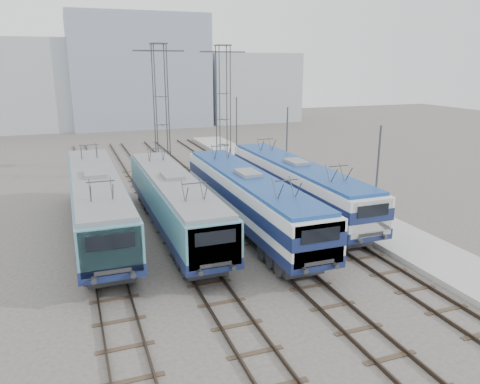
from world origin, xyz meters
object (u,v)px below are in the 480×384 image
at_px(locomotive_center_right, 249,197).
at_px(mast_mid, 287,150).
at_px(locomotive_far_right, 297,183).
at_px(catenary_tower_east, 223,103).
at_px(safety_cone, 377,234).
at_px(catenary_tower_west, 161,106).
at_px(mast_front, 376,185).
at_px(locomotive_far_left, 97,200).
at_px(locomotive_center_left, 174,200).
at_px(mast_rear, 237,131).

distance_m(locomotive_center_right, mast_mid, 10.13).
height_order(locomotive_far_right, catenary_tower_east, catenary_tower_east).
bearing_deg(safety_cone, catenary_tower_west, 113.02).
height_order(locomotive_center_right, mast_mid, mast_mid).
xyz_separation_m(mast_front, mast_mid, (0.00, 12.00, 0.00)).
distance_m(locomotive_far_left, catenary_tower_east, 20.69).
xyz_separation_m(locomotive_far_right, mast_front, (1.85, -6.42, 1.22)).
relative_size(locomotive_center_right, locomotive_far_right, 1.01).
distance_m(mast_front, mast_mid, 12.00).
xyz_separation_m(locomotive_center_left, locomotive_far_right, (9.00, 0.95, 0.08)).
distance_m(locomotive_far_left, safety_cone, 17.02).
height_order(locomotive_center_left, catenary_tower_east, catenary_tower_east).
distance_m(mast_front, safety_cone, 2.94).
height_order(catenary_tower_east, mast_mid, catenary_tower_east).
distance_m(locomotive_center_left, mast_mid, 12.73).
xyz_separation_m(locomotive_far_left, catenary_tower_west, (6.75, 13.29, 4.31)).
distance_m(locomotive_far_left, catenary_tower_west, 15.52).
bearing_deg(catenary_tower_west, mast_front, -66.73).
bearing_deg(catenary_tower_east, locomotive_center_left, -117.89).
bearing_deg(locomotive_far_right, locomotive_center_left, -173.99).
height_order(mast_mid, mast_rear, same).
relative_size(locomotive_far_left, catenary_tower_west, 1.56).
relative_size(locomotive_far_left, safety_cone, 33.15).
bearing_deg(locomotive_far_right, mast_mid, 71.66).
height_order(locomotive_center_right, mast_rear, mast_rear).
bearing_deg(locomotive_center_right, safety_cone, -35.42).
xyz_separation_m(catenary_tower_east, mast_front, (2.10, -22.00, -3.14)).
relative_size(locomotive_far_left, mast_rear, 2.68).
relative_size(catenary_tower_west, safety_cone, 21.19).
xyz_separation_m(locomotive_far_left, mast_rear, (15.35, 17.29, 1.17)).
bearing_deg(catenary_tower_west, catenary_tower_east, 17.10).
bearing_deg(locomotive_far_right, locomotive_far_left, 178.77).
xyz_separation_m(mast_front, safety_cone, (0.04, -0.34, -2.92)).
bearing_deg(mast_mid, catenary_tower_east, 101.86).
xyz_separation_m(locomotive_center_right, mast_mid, (6.35, 7.80, 1.19)).
bearing_deg(locomotive_far_right, mast_rear, 83.99).
height_order(locomotive_far_right, mast_front, mast_front).
xyz_separation_m(catenary_tower_west, mast_front, (8.60, -20.00, -3.14)).
height_order(catenary_tower_west, catenary_tower_east, same).
relative_size(locomotive_center_left, mast_mid, 2.52).
relative_size(locomotive_far_left, locomotive_far_right, 1.05).
relative_size(locomotive_far_left, mast_front, 2.68).
bearing_deg(locomotive_center_left, locomotive_far_left, 164.63).
distance_m(locomotive_far_right, mast_rear, 17.72).
bearing_deg(safety_cone, mast_front, 96.86).
xyz_separation_m(locomotive_far_left, locomotive_center_right, (9.00, -2.50, -0.02)).
distance_m(locomotive_far_left, locomotive_far_right, 13.50).
bearing_deg(locomotive_center_right, locomotive_far_right, 26.20).
relative_size(locomotive_far_right, mast_rear, 2.55).
bearing_deg(locomotive_center_right, locomotive_center_left, 164.28).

